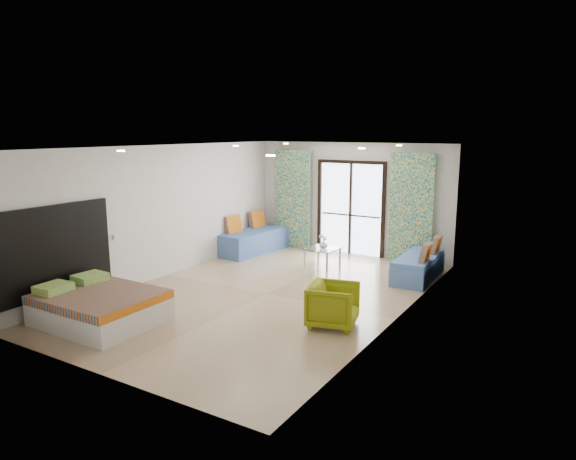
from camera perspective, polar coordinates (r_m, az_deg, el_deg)
The scene contains 24 objects.
floor at distance 9.62m, azimuth -2.37°, elevation -7.08°, with size 5.00×7.50×0.01m, color #9B7D5D, non-canonical shape.
ceiling at distance 9.14m, azimuth -2.51°, elevation 9.21°, with size 5.00×7.50×0.01m, color silver, non-canonical shape.
wall_back at distance 12.55m, azimuth 7.05°, elevation 3.46°, with size 5.00×0.01×2.70m, color silver, non-canonical shape.
wall_front at distance 6.56m, azimuth -20.82°, elevation -4.19°, with size 5.00×0.01×2.70m, color silver, non-canonical shape.
wall_left at distance 10.85m, azimuth -13.54°, elevation 2.04°, with size 0.01×7.50×2.70m, color silver, non-canonical shape.
wall_right at distance 8.20m, azimuth 12.31°, elevation -0.76°, with size 0.01×7.50×2.70m, color silver, non-canonical shape.
balcony_door at distance 12.53m, azimuth 6.98°, elevation 3.03°, with size 1.76×0.08×2.28m.
balcony_rail at distance 12.59m, azimuth 6.97°, elevation 1.65°, with size 1.52×0.03×0.04m, color #595451.
curtain_left at distance 13.10m, azimuth 0.50°, elevation 3.43°, with size 1.00×0.10×2.50m, color silver.
curtain_right at distance 11.85m, azimuth 13.54°, elevation 2.30°, with size 1.00×0.10×2.50m, color silver.
downlight_a at distance 8.55m, azimuth -18.07°, elevation 8.36°, with size 0.12×0.12×0.02m, color #FFE0B2.
downlight_b at distance 6.70m, azimuth -1.95°, elevation 8.28°, with size 0.12×0.12×0.02m, color #FFE0B2.
downlight_c at distance 10.77m, azimuth -5.83°, elevation 9.29°, with size 0.12×0.12×0.02m, color #FFE0B2.
downlight_d at distance 9.36m, azimuth 8.21°, elevation 8.97°, with size 0.12×0.12×0.02m, color #FFE0B2.
downlight_e at distance 12.42m, azimuth -0.23°, elevation 9.58°, with size 0.12×0.12×0.02m, color #FFE0B2.
downlight_f at distance 11.23m, azimuth 12.24°, elevation 9.17°, with size 0.12×0.12×0.02m, color #FFE0B2.
headboard at distance 9.25m, azimuth -24.42°, elevation -2.07°, with size 0.06×2.10×1.50m, color black.
switch_plate at distance 10.00m, azimuth -18.59°, elevation -0.73°, with size 0.02×0.10×0.10m, color silver.
bed at distance 8.69m, azimuth -20.24°, elevation -8.00°, with size 1.79×1.46×0.62m.
daybed_left at distance 12.77m, azimuth -3.89°, elevation -1.13°, with size 0.94×2.01×0.96m.
daybed_right at distance 10.83m, azimuth 14.34°, elevation -3.88°, with size 0.72×1.75×0.85m.
coffee_table at distance 11.34m, azimuth 3.86°, elevation -2.28°, with size 0.69×0.69×0.75m.
vase at distance 11.30m, azimuth 3.97°, elevation -1.59°, with size 0.19×0.19×0.19m, color white.
armchair at distance 8.02m, azimuth 5.05°, elevation -8.07°, with size 0.72×0.67×0.74m, color olive.
Camera 1 is at (5.04, -7.62, 3.00)m, focal length 32.00 mm.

